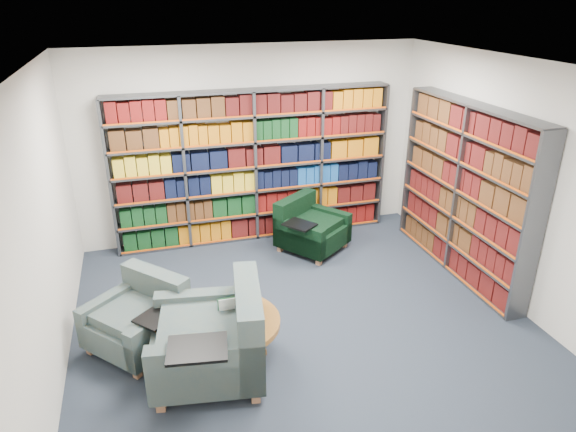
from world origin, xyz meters
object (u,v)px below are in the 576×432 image
object	(u,v)px
chair_teal_left	(142,318)
chair_green_right	(308,229)
chair_teal_front	(218,341)
coffee_table	(228,328)

from	to	relation	value
chair_teal_left	chair_green_right	size ratio (longest dim) A/B	1.02
chair_teal_front	coffee_table	size ratio (longest dim) A/B	1.26
chair_teal_front	chair_teal_left	bearing A→B (deg)	134.34
chair_green_right	chair_teal_front	distance (m)	2.86
chair_teal_left	coffee_table	distance (m)	0.98
chair_green_right	chair_teal_left	bearing A→B (deg)	-145.82
chair_teal_left	coffee_table	xyz separation A→B (m)	(0.82, -0.54, 0.08)
chair_teal_front	coffee_table	distance (m)	0.21
chair_teal_left	chair_teal_front	bearing A→B (deg)	-45.66
chair_teal_front	chair_green_right	bearing A→B (deg)	53.86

